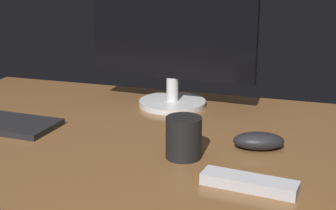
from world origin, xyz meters
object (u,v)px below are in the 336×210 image
tv_remote (249,183)px  computer_mouse (259,141)px  coffee_mug (184,137)px  monitor (173,32)px

tv_remote → computer_mouse: bearing=99.6°
coffee_mug → monitor: bearing=110.6°
computer_mouse → tv_remote: size_ratio=0.63×
tv_remote → coffee_mug: bearing=152.6°
tv_remote → coffee_mug: size_ratio=1.99×
monitor → coffee_mug: size_ratio=5.25×
tv_remote → monitor: bearing=128.9°
monitor → coffee_mug: bearing=-66.2°
tv_remote → coffee_mug: coffee_mug is taller
monitor → computer_mouse: monitor is taller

